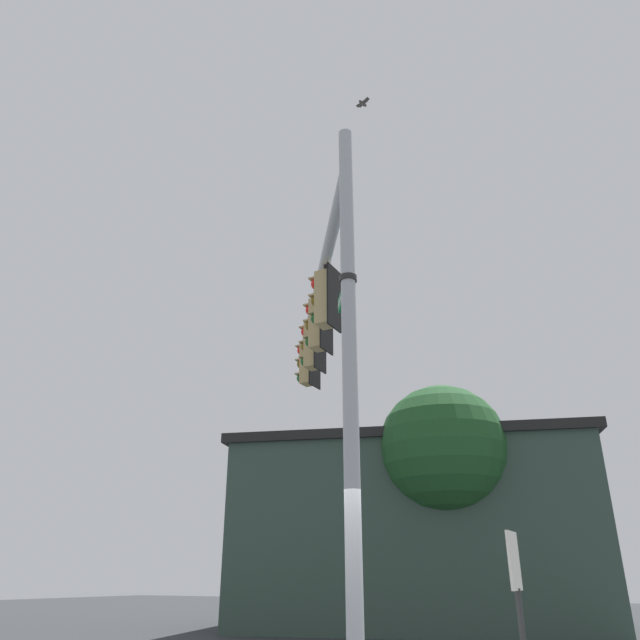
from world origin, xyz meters
The scene contains 11 objects.
signal_pole centered at (0.00, 0.00, 3.90)m, with size 0.20×0.20×7.81m, color #ADB2B7.
mast_arm centered at (3.24, 2.15, 7.04)m, with size 0.21×0.21×7.78m, color #ADB2B7.
traffic_light_nearest_pole centered at (2.21, 1.49, 6.23)m, with size 0.54×0.49×1.31m.
traffic_light_mid_inner centered at (3.21, 2.16, 6.23)m, with size 0.54×0.49×1.31m.
traffic_light_mid_outer centered at (4.22, 2.83, 6.23)m, with size 0.54×0.49×1.31m.
traffic_light_arm_end centered at (5.22, 3.49, 6.23)m, with size 0.54×0.49×1.31m.
street_name_sign centered at (0.24, 0.16, 5.31)m, with size 0.90×0.65×0.22m.
bird_flying centered at (0.75, 0.00, 9.01)m, with size 0.20×0.27×0.08m.
storefront_building centered at (13.56, 3.98, 2.89)m, with size 9.94×12.87×5.76m.
tree_by_storefront centered at (11.44, 2.17, 5.11)m, with size 3.92×3.92×7.09m.
historical_marker centered at (2.38, -1.32, 1.40)m, with size 0.60×0.08×2.13m.
Camera 1 is at (-6.77, -3.10, 1.54)m, focal length 34.07 mm.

